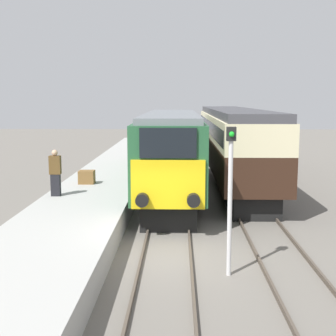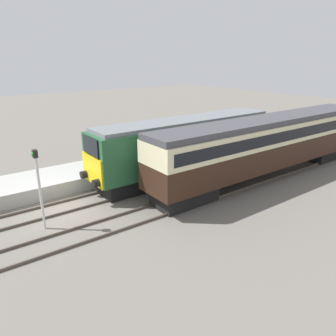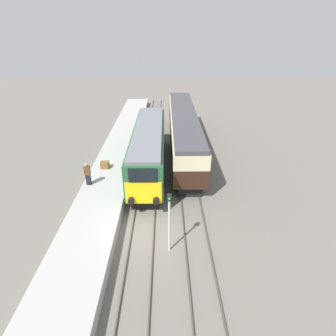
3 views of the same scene
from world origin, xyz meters
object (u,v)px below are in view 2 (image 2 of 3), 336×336
Objects in this scene: signal_post at (39,183)px; passenger_carriage at (269,141)px; locomotive at (187,145)px; person_on_platform at (102,146)px; luggage_crate at (140,151)px.

passenger_carriage is at bearing 83.35° from signal_post.
locomotive is 7.68× the size of person_on_platform.
person_on_platform is at bearing 135.37° from signal_post.
luggage_crate is (-3.83, -1.36, -1.09)m from locomotive.
passenger_carriage is 14.68m from signal_post.
locomotive is 0.75× the size of passenger_carriage.
passenger_carriage is 4.77× the size of signal_post.
signal_post is at bearing -80.59° from locomotive.
locomotive is 20.27× the size of luggage_crate.
locomotive reaches higher than person_on_platform.
locomotive is 3.58× the size of signal_post.
signal_post is (1.70, -10.25, 0.12)m from locomotive.
signal_post is at bearing -58.12° from luggage_crate.
person_on_platform is 2.64× the size of luggage_crate.
passenger_carriage is 9.30m from luggage_crate.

